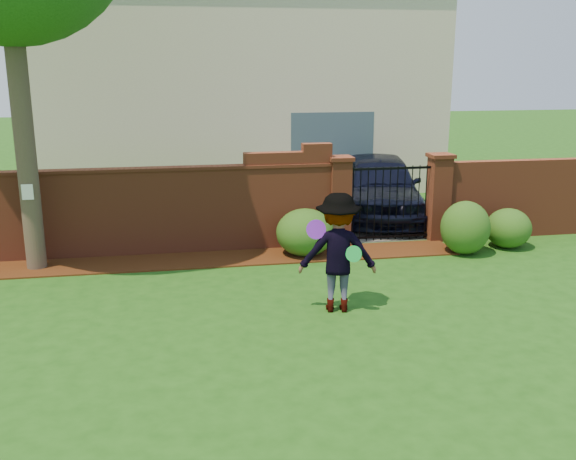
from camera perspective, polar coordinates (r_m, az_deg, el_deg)
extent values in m
cube|color=#1C4C13|center=(9.73, -3.37, -8.30)|extent=(80.00, 80.00, 0.01)
cube|color=#37190A|center=(12.81, -9.45, -2.70)|extent=(11.10, 1.08, 0.03)
cube|color=brown|center=(13.28, -14.84, 1.35)|extent=(8.70, 0.25, 1.70)
cube|color=brown|center=(13.26, -0.02, 6.22)|extent=(1.80, 0.25, 0.30)
cube|color=brown|center=(13.35, 2.53, 7.26)|extent=(0.60, 0.25, 0.16)
cube|color=brown|center=(13.11, -15.08, 5.10)|extent=(8.70, 0.31, 0.06)
cube|color=brown|center=(15.29, 19.95, 2.65)|extent=(4.00, 0.25, 1.70)
cube|color=brown|center=(13.67, 4.52, 2.38)|extent=(0.42, 0.42, 1.80)
cube|color=brown|center=(13.50, 4.60, 6.28)|extent=(0.50, 0.50, 0.08)
cube|color=brown|center=(14.38, 13.04, 2.65)|extent=(0.42, 0.42, 1.80)
cube|color=brown|center=(14.22, 13.26, 6.36)|extent=(0.50, 0.50, 0.08)
cylinder|color=black|center=(13.75, 5.69, 2.21)|extent=(0.02, 0.02, 1.60)
cylinder|color=black|center=(13.80, 6.34, 2.24)|extent=(0.02, 0.02, 1.60)
cylinder|color=black|center=(13.84, 6.98, 2.26)|extent=(0.02, 0.02, 1.60)
cylinder|color=black|center=(13.89, 7.62, 2.28)|extent=(0.02, 0.02, 1.60)
cylinder|color=black|center=(13.94, 8.25, 2.30)|extent=(0.02, 0.02, 1.60)
cylinder|color=black|center=(13.99, 8.88, 2.33)|extent=(0.02, 0.02, 1.60)
cylinder|color=black|center=(14.05, 9.51, 2.35)|extent=(0.02, 0.02, 1.60)
cylinder|color=black|center=(14.10, 10.13, 2.37)|extent=(0.02, 0.02, 1.60)
cylinder|color=black|center=(14.16, 10.74, 2.39)|extent=(0.02, 0.02, 1.60)
cylinder|color=black|center=(14.22, 11.35, 2.41)|extent=(0.02, 0.02, 1.60)
cylinder|color=black|center=(14.28, 11.96, 2.43)|extent=(0.02, 0.02, 1.60)
cube|color=black|center=(14.16, 8.77, -0.56)|extent=(1.78, 0.03, 0.05)
cube|color=black|center=(13.86, 9.00, 5.36)|extent=(1.78, 0.03, 0.05)
cube|color=gray|center=(17.91, 4.62, 2.36)|extent=(3.20, 8.00, 0.01)
cube|color=beige|center=(21.02, -4.85, 12.39)|extent=(12.00, 6.00, 6.00)
cube|color=#384C5B|center=(18.70, 3.87, 6.61)|extent=(2.40, 0.12, 2.40)
imported|color=black|center=(15.96, 8.07, 3.66)|extent=(2.79, 4.96, 1.59)
cylinder|color=#403327|center=(12.57, -22.58, 12.24)|extent=(0.36, 0.36, 7.00)
cube|color=white|center=(12.59, -21.88, 3.11)|extent=(0.20, 0.01, 0.28)
ellipsoid|color=#1B4B16|center=(12.93, 1.51, -0.22)|extent=(1.16, 1.16, 0.95)
ellipsoid|color=#1B4B16|center=(13.50, 15.28, 0.19)|extent=(0.98, 0.98, 1.08)
ellipsoid|color=#1B4B16|center=(14.26, 18.76, 0.15)|extent=(0.93, 0.93, 0.83)
imported|color=gray|center=(9.97, 4.38, -2.05)|extent=(1.31, 0.90, 1.86)
cylinder|color=purple|center=(9.79, 2.48, 0.05)|extent=(0.31, 0.14, 0.30)
cylinder|color=green|center=(9.78, 5.78, -2.10)|extent=(0.24, 0.19, 0.25)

